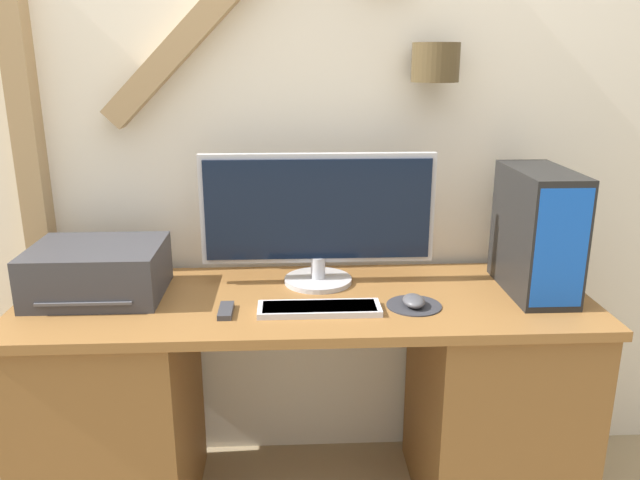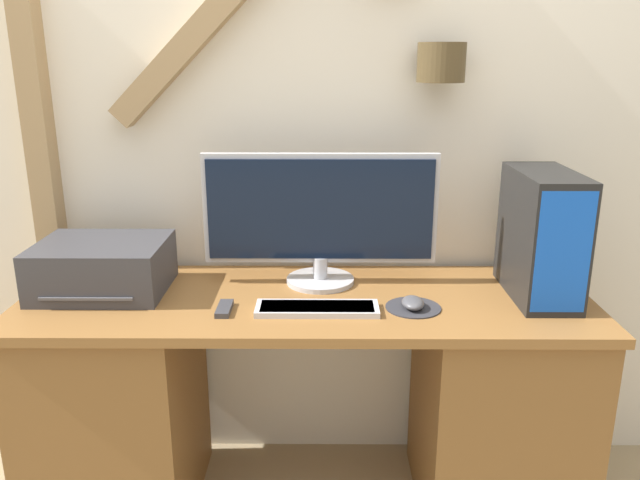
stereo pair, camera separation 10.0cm
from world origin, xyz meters
TOP-DOWN VIEW (x-y plane):
  - wall_back at (-0.01, 0.65)m, footprint 6.40×0.20m
  - desk at (0.00, 0.30)m, footprint 1.77×0.59m
  - monitor at (0.04, 0.43)m, footprint 0.75×0.22m
  - keyboard at (0.04, 0.18)m, footprint 0.36×0.11m
  - mousepad at (0.32, 0.21)m, footprint 0.17×0.17m
  - mouse at (0.32, 0.20)m, footprint 0.07×0.09m
  - computer_tower at (0.72, 0.32)m, footprint 0.17×0.37m
  - printer at (-0.65, 0.35)m, footprint 0.40×0.33m
  - remote_control at (-0.24, 0.18)m, footprint 0.04×0.11m

SIDE VIEW (x-z plane):
  - desk at x=0.00m, z-range 0.01..0.77m
  - mousepad at x=0.32m, z-range 0.76..0.76m
  - remote_control at x=-0.24m, z-range 0.76..0.77m
  - keyboard at x=0.04m, z-range 0.76..0.78m
  - mouse at x=0.32m, z-range 0.76..0.79m
  - printer at x=-0.65m, z-range 0.76..0.92m
  - computer_tower at x=0.72m, z-range 0.76..1.15m
  - monitor at x=0.04m, z-range 0.78..1.20m
  - wall_back at x=-0.01m, z-range 0.01..2.71m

